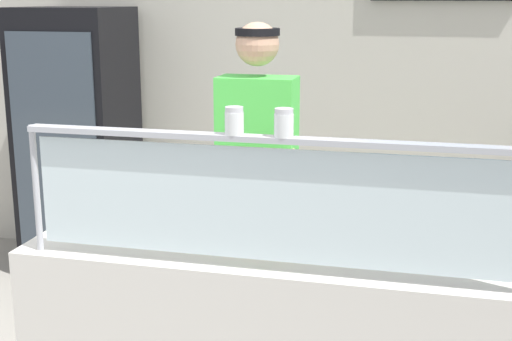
{
  "coord_description": "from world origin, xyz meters",
  "views": [
    {
      "loc": [
        1.5,
        -2.2,
        1.88
      ],
      "look_at": [
        0.84,
        0.43,
        1.21
      ],
      "focal_mm": 50.12,
      "sensor_mm": 36.0,
      "label": 1
    }
  ],
  "objects_px": {
    "pepper_flake_shaker": "(284,125)",
    "worker_figure": "(258,176)",
    "drink_fridge": "(78,142)",
    "pizza_tray": "(252,227)",
    "parmesan_shaker": "(234,123)",
    "pizza_server": "(246,223)"
  },
  "relations": [
    {
      "from": "pizza_tray",
      "to": "pizza_server",
      "type": "xyz_separation_m",
      "value": [
        -0.02,
        -0.02,
        0.02
      ]
    },
    {
      "from": "worker_figure",
      "to": "drink_fridge",
      "type": "xyz_separation_m",
      "value": [
        -1.52,
        1.01,
        -0.1
      ]
    },
    {
      "from": "pizza_tray",
      "to": "pepper_flake_shaker",
      "type": "distance_m",
      "value": 0.68
    },
    {
      "from": "parmesan_shaker",
      "to": "pizza_server",
      "type": "bearing_deg",
      "value": 99.62
    },
    {
      "from": "parmesan_shaker",
      "to": "drink_fridge",
      "type": "xyz_separation_m",
      "value": [
        -1.71,
        2.09,
        -0.56
      ]
    },
    {
      "from": "pepper_flake_shaker",
      "to": "pizza_server",
      "type": "bearing_deg",
      "value": 121.26
    },
    {
      "from": "pepper_flake_shaker",
      "to": "drink_fridge",
      "type": "height_order",
      "value": "drink_fridge"
    },
    {
      "from": "pizza_server",
      "to": "pepper_flake_shaker",
      "type": "xyz_separation_m",
      "value": [
        0.23,
        -0.39,
        0.48
      ]
    },
    {
      "from": "pepper_flake_shaker",
      "to": "worker_figure",
      "type": "distance_m",
      "value": 1.23
    },
    {
      "from": "parmesan_shaker",
      "to": "pepper_flake_shaker",
      "type": "relative_size",
      "value": 0.99
    },
    {
      "from": "worker_figure",
      "to": "drink_fridge",
      "type": "distance_m",
      "value": 1.83
    },
    {
      "from": "pizza_server",
      "to": "pepper_flake_shaker",
      "type": "distance_m",
      "value": 0.66
    },
    {
      "from": "pepper_flake_shaker",
      "to": "worker_figure",
      "type": "relative_size",
      "value": 0.05
    },
    {
      "from": "worker_figure",
      "to": "pizza_server",
      "type": "bearing_deg",
      "value": -80.13
    },
    {
      "from": "pizza_tray",
      "to": "worker_figure",
      "type": "height_order",
      "value": "worker_figure"
    },
    {
      "from": "pizza_server",
      "to": "parmesan_shaker",
      "type": "distance_m",
      "value": 0.62
    },
    {
      "from": "pepper_flake_shaker",
      "to": "pizza_tray",
      "type": "bearing_deg",
      "value": 117.85
    },
    {
      "from": "drink_fridge",
      "to": "worker_figure",
      "type": "bearing_deg",
      "value": -33.64
    },
    {
      "from": "parmesan_shaker",
      "to": "pepper_flake_shaker",
      "type": "height_order",
      "value": "same"
    },
    {
      "from": "pizza_server",
      "to": "drink_fridge",
      "type": "distance_m",
      "value": 2.37
    },
    {
      "from": "pizza_tray",
      "to": "drink_fridge",
      "type": "bearing_deg",
      "value": 134.62
    },
    {
      "from": "pepper_flake_shaker",
      "to": "drink_fridge",
      "type": "distance_m",
      "value": 2.86
    }
  ]
}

